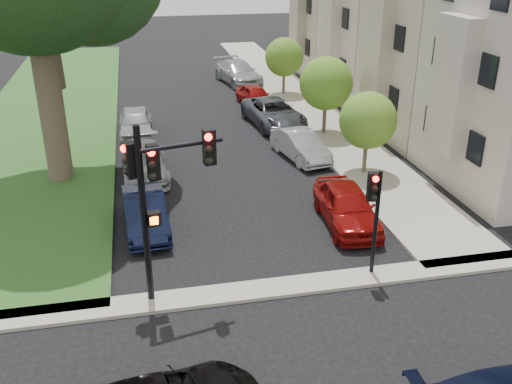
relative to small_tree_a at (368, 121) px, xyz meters
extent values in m
plane|color=black|center=(-6.20, -10.32, -2.56)|extent=(140.00, 140.00, 0.00)
cube|color=#385C23|center=(-15.20, 13.68, -2.50)|extent=(8.00, 44.00, 0.12)
cube|color=#AAA088|center=(0.55, 13.68, -2.50)|extent=(3.50, 44.00, 0.12)
cube|color=#AAA088|center=(-6.20, -8.32, -2.50)|extent=(60.00, 1.00, 0.12)
cube|color=#ABAAA0|center=(2.45, -2.32, 1.94)|extent=(0.70, 2.20, 5.50)
cube|color=black|center=(2.75, -2.32, 2.94)|extent=(0.08, 3.60, 6.00)
cube|color=gray|center=(6.30, 5.18, 2.44)|extent=(7.00, 7.40, 10.00)
cube|color=gray|center=(2.45, 5.18, 1.94)|extent=(0.70, 2.20, 5.50)
cube|color=black|center=(2.75, 5.18, 2.94)|extent=(0.08, 3.60, 6.00)
cube|color=beige|center=(6.30, 12.68, 2.44)|extent=(7.00, 7.40, 10.00)
cube|color=beige|center=(2.45, 12.68, 1.94)|extent=(0.70, 2.20, 5.50)
cube|color=black|center=(2.75, 12.68, 2.94)|extent=(0.08, 3.60, 6.00)
cube|color=gray|center=(6.30, 20.18, 2.44)|extent=(7.00, 7.40, 10.00)
cube|color=gray|center=(2.45, 20.18, 1.94)|extent=(0.70, 2.20, 5.50)
cube|color=black|center=(2.75, 20.18, 2.94)|extent=(0.08, 3.60, 6.00)
cylinder|color=#453524|center=(-13.52, 2.22, 1.35)|extent=(1.07, 1.07, 7.81)
cylinder|color=#453524|center=(0.00, 0.00, -1.64)|extent=(0.18, 0.18, 1.83)
sphere|color=#4F871B|center=(0.00, 0.00, 0.01)|extent=(2.56, 2.56, 2.56)
cylinder|color=#453524|center=(0.00, 5.86, -1.54)|extent=(0.20, 0.20, 2.04)
sphere|color=#4F871B|center=(0.00, 5.86, 0.30)|extent=(2.86, 2.86, 2.86)
cylinder|color=#453524|center=(0.00, 14.68, -1.63)|extent=(0.19, 0.19, 1.85)
sphere|color=#4F871B|center=(0.00, 14.68, 0.04)|extent=(2.60, 2.60, 2.60)
cylinder|color=black|center=(-10.00, -8.12, 0.19)|extent=(0.23, 0.23, 5.49)
cylinder|color=black|center=(-8.84, -8.12, 2.30)|extent=(2.29, 0.64, 0.13)
cube|color=black|center=(-9.63, -8.12, 1.88)|extent=(0.37, 0.34, 1.00)
cube|color=black|center=(-8.10, -8.12, 2.19)|extent=(0.37, 0.34, 1.00)
cube|color=black|center=(-10.21, -7.85, 1.88)|extent=(0.34, 0.37, 1.00)
sphere|color=#FF0C05|center=(-9.63, -8.27, 2.21)|extent=(0.21, 0.21, 0.21)
sphere|color=black|center=(-9.63, -8.27, 1.54)|extent=(0.21, 0.21, 0.21)
cube|color=black|center=(-9.74, -8.12, 0.19)|extent=(0.42, 0.34, 0.40)
cube|color=#FF5905|center=(-9.74, -8.26, 0.19)|extent=(0.23, 0.03, 0.23)
cylinder|color=black|center=(-2.99, -8.12, -0.75)|extent=(0.16, 0.16, 3.60)
cube|color=black|center=(-3.23, -8.12, 0.57)|extent=(0.33, 0.30, 0.90)
sphere|color=#FF0C05|center=(-3.23, -8.26, 0.88)|extent=(0.19, 0.19, 0.19)
imported|color=maroon|center=(-2.56, -4.58, -1.79)|extent=(2.09, 4.59, 1.53)
imported|color=#999BA0|center=(-2.30, 2.53, -1.87)|extent=(2.21, 4.34, 1.36)
imported|color=#3F4247|center=(-2.31, 8.02, -1.80)|extent=(3.15, 5.72, 1.52)
imported|color=maroon|center=(-2.47, 12.40, -1.90)|extent=(2.24, 4.07, 1.31)
imported|color=#999BA0|center=(-2.41, 18.79, -1.75)|extent=(3.26, 5.86, 1.61)
imported|color=black|center=(-9.98, -3.43, -1.86)|extent=(1.71, 4.32, 1.40)
imported|color=#999BA0|center=(-9.83, 1.83, -1.85)|extent=(2.15, 4.92, 1.41)
imported|color=#999BA0|center=(-10.10, 7.76, -1.81)|extent=(1.80, 4.41, 1.50)
camera|label=1|loc=(-9.91, -22.71, 7.42)|focal=40.00mm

